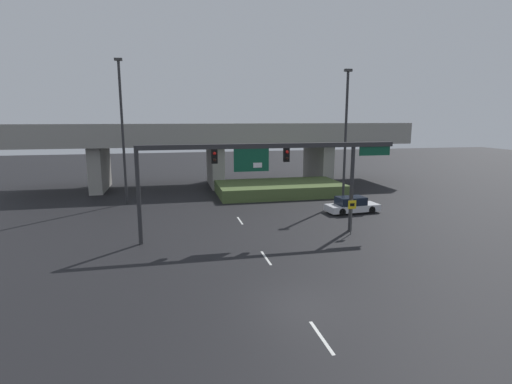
# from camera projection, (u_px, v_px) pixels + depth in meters

# --- Properties ---
(ground_plane) EXTENTS (160.00, 160.00, 0.00)m
(ground_plane) POSITION_uv_depth(u_px,v_px,m) (298.00, 304.00, 17.86)
(ground_plane) COLOR black
(lane_markings) EXTENTS (0.14, 37.87, 0.01)m
(lane_markings) POSITION_uv_depth(u_px,v_px,m) (240.00, 221.00, 32.16)
(lane_markings) COLOR silver
(lane_markings) RESTS_ON ground
(signal_gantry) EXTENTS (17.93, 0.44, 6.47)m
(signal_gantry) POSITION_uv_depth(u_px,v_px,m) (266.00, 161.00, 27.05)
(signal_gantry) COLOR #2D2D30
(signal_gantry) RESTS_ON ground
(speed_limit_sign) EXTENTS (0.60, 0.11, 2.51)m
(speed_limit_sign) POSITION_uv_depth(u_px,v_px,m) (352.00, 212.00, 28.12)
(speed_limit_sign) COLOR #4C4C4C
(speed_limit_sign) RESTS_ON ground
(highway_light_pole_near) EXTENTS (0.70, 0.36, 13.47)m
(highway_light_pole_near) POSITION_uv_depth(u_px,v_px,m) (122.00, 129.00, 37.17)
(highway_light_pole_near) COLOR #2D2D30
(highway_light_pole_near) RESTS_ON ground
(highway_light_pole_far) EXTENTS (0.70, 0.36, 12.57)m
(highway_light_pole_far) POSITION_uv_depth(u_px,v_px,m) (346.00, 134.00, 37.73)
(highway_light_pole_far) COLOR #2D2D30
(highway_light_pole_far) RESTS_ON ground
(overpass_bridge) EXTENTS (46.53, 9.18, 7.53)m
(overpass_bridge) POSITION_uv_depth(u_px,v_px,m) (215.00, 142.00, 47.68)
(overpass_bridge) COLOR gray
(overpass_bridge) RESTS_ON ground
(grass_embankment) EXTENTS (13.31, 7.20, 1.24)m
(grass_embankment) POSITION_uv_depth(u_px,v_px,m) (279.00, 189.00, 43.08)
(grass_embankment) COLOR #4C6033
(grass_embankment) RESTS_ON ground
(parked_sedan_near_right) EXTENTS (4.73, 2.11, 1.40)m
(parked_sedan_near_right) POSITION_uv_depth(u_px,v_px,m) (352.00, 205.00, 34.78)
(parked_sedan_near_right) COLOR silver
(parked_sedan_near_right) RESTS_ON ground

